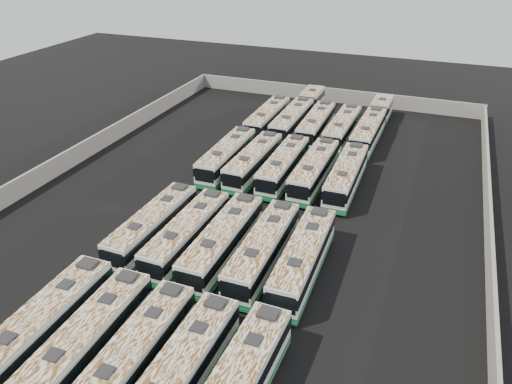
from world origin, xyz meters
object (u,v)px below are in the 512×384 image
(bus_midfront_far_right, at_px, (303,259))
(bus_midfront_center, at_px, (223,241))
(bus_back_right, at_px, (342,128))
(bus_front_left, at_px, (86,342))
(bus_midback_left, at_px, (254,161))
(bus_front_far_left, at_px, (43,327))
(bus_back_far_right, at_px, (373,124))
(bus_midfront_right, at_px, (263,250))
(bus_back_left, at_px, (299,114))
(bus_front_right, at_px, (179,375))
(bus_midback_far_right, at_px, (346,176))
(bus_midback_center, at_px, (283,166))
(bus_midfront_left, at_px, (187,234))
(bus_back_far_left, at_px, (268,119))
(bus_midback_right, at_px, (314,170))
(bus_midfront_far_left, at_px, (153,226))
(bus_back_center, at_px, (316,125))
(bus_front_center, at_px, (133,357))
(bus_midback_far_left, at_px, (227,156))

(bus_midfront_far_right, bearing_deg, bus_midfront_center, 179.78)
(bus_midfront_far_right, xyz_separation_m, bus_back_right, (-3.36, 29.03, -0.03))
(bus_front_left, distance_m, bus_midback_left, 29.03)
(bus_front_far_left, distance_m, bus_back_far_right, 47.54)
(bus_midfront_right, bearing_deg, bus_back_left, 101.48)
(bus_front_far_left, relative_size, bus_front_right, 1.03)
(bus_front_far_left, xyz_separation_m, bus_midfront_far_right, (13.68, 13.39, -0.03))
(bus_midfront_far_right, height_order, bus_back_left, bus_back_left)
(bus_front_left, relative_size, bus_midback_left, 1.02)
(bus_midfront_right, bearing_deg, bus_midback_far_right, 77.44)
(bus_midback_center, relative_size, bus_midback_far_right, 0.99)
(bus_midfront_center, distance_m, bus_midback_center, 15.81)
(bus_midfront_far_right, bearing_deg, bus_midfront_left, 179.49)
(bus_front_left, distance_m, bus_back_far_left, 42.59)
(bus_midback_right, relative_size, bus_back_right, 1.01)
(bus_midfront_far_left, relative_size, bus_back_right, 0.99)
(bus_midback_center, distance_m, bus_back_far_left, 14.90)
(bus_front_right, xyz_separation_m, bus_midfront_far_left, (-10.12, 13.58, -0.02))
(bus_midfront_center, xyz_separation_m, bus_midback_far_right, (6.92, 15.84, -0.04))
(bus_midfront_left, distance_m, bus_midback_center, 16.16)
(bus_front_left, distance_m, bus_back_center, 42.64)
(bus_back_right, xyz_separation_m, bus_back_far_right, (3.38, 3.11, 0.01))
(bus_front_left, height_order, bus_midfront_far_right, bus_midfront_far_right)
(bus_midfront_center, xyz_separation_m, bus_midback_right, (3.43, 15.88, -0.03))
(bus_midfront_far_right, xyz_separation_m, bus_back_far_right, (0.02, 32.14, -0.02))
(bus_midfront_far_left, bearing_deg, bus_back_right, 71.57)
(bus_midfront_center, bearing_deg, bus_front_far_left, -117.23)
(bus_front_far_left, height_order, bus_back_left, bus_front_far_left)
(bus_front_center, relative_size, bus_midfront_center, 0.97)
(bus_front_right, bearing_deg, bus_back_center, 95.39)
(bus_midback_right, distance_m, bus_back_left, 17.92)
(bus_midback_far_left, bearing_deg, bus_back_far_left, 88.98)
(bus_midfront_right, distance_m, bus_back_far_right, 32.31)
(bus_midback_center, bearing_deg, bus_back_center, 89.47)
(bus_front_far_left, height_order, bus_front_center, bus_front_far_left)
(bus_midback_far_right, height_order, bus_back_right, bus_midback_far_right)
(bus_front_center, relative_size, bus_midfront_left, 1.00)
(bus_front_center, bearing_deg, bus_midback_center, 89.99)
(bus_midfront_left, bearing_deg, bus_midfront_far_left, 178.76)
(bus_front_far_left, distance_m, bus_midback_left, 29.17)
(bus_front_center, bearing_deg, bus_midback_far_right, 76.64)
(bus_midfront_center, relative_size, bus_midback_center, 1.03)
(bus_midback_far_left, relative_size, bus_back_center, 1.00)
(bus_midfront_right, xyz_separation_m, bus_midback_right, (-0.10, 15.76, -0.00))
(bus_midback_far_left, xyz_separation_m, bus_back_far_left, (0.06, 13.29, -0.00))
(bus_front_left, bearing_deg, bus_midfront_far_right, 51.71)
(bus_midfront_right, distance_m, bus_midfront_far_right, 3.36)
(bus_front_center, distance_m, bus_midfront_center, 13.29)
(bus_midback_right, bearing_deg, bus_front_far_left, -109.09)
(bus_midback_left, bearing_deg, bus_midback_center, 3.11)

